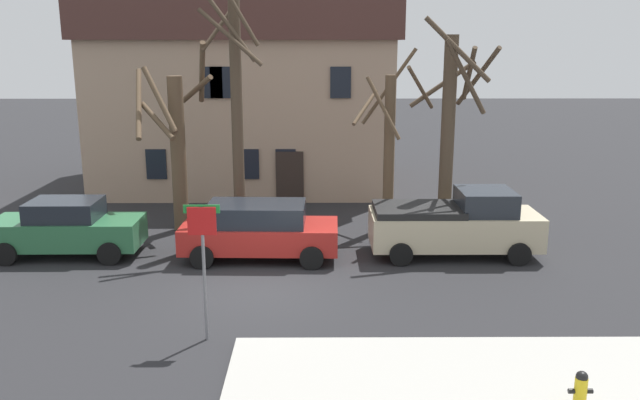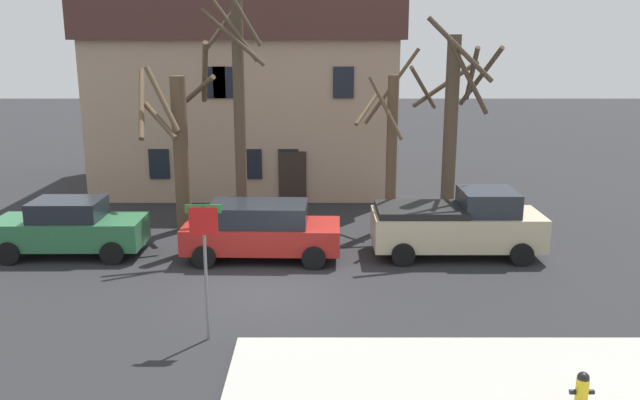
% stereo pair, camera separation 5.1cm
% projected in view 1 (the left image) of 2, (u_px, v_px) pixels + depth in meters
% --- Properties ---
extents(ground_plane, '(120.00, 120.00, 0.00)m').
position_uv_depth(ground_plane, '(259.00, 290.00, 16.97)').
color(ground_plane, '#262628').
extents(building_main, '(12.94, 8.83, 8.51)m').
position_uv_depth(building_main, '(247.00, 87.00, 29.21)').
color(building_main, tan).
rests_on(building_main, ground_plane).
extents(tree_bare_near, '(2.78, 2.75, 6.37)m').
position_uv_depth(tree_bare_near, '(176.00, 142.00, 21.70)').
color(tree_bare_near, brown).
rests_on(tree_bare_near, ground_plane).
extents(tree_bare_mid, '(2.08, 2.13, 8.57)m').
position_uv_depth(tree_bare_mid, '(236.00, 109.00, 20.67)').
color(tree_bare_mid, '#4C3D2D').
rests_on(tree_bare_mid, ground_plane).
extents(tree_bare_far, '(2.83, 2.81, 6.14)m').
position_uv_depth(tree_bare_far, '(389.00, 143.00, 21.96)').
color(tree_bare_far, brown).
rests_on(tree_bare_far, ground_plane).
extents(tree_bare_end, '(2.56, 2.54, 7.07)m').
position_uv_depth(tree_bare_end, '(450.00, 127.00, 20.75)').
color(tree_bare_end, '#4C3D2D').
rests_on(tree_bare_end, ground_plane).
extents(car_green_sedan, '(4.43, 1.97, 1.73)m').
position_uv_depth(car_green_sedan, '(67.00, 228.00, 19.51)').
color(car_green_sedan, '#2D6B42').
rests_on(car_green_sedan, ground_plane).
extents(car_red_wagon, '(4.66, 2.21, 1.69)m').
position_uv_depth(car_red_wagon, '(259.00, 230.00, 19.27)').
color(car_red_wagon, '#AD231E').
rests_on(car_red_wagon, ground_plane).
extents(pickup_truck_beige, '(5.04, 2.18, 2.02)m').
position_uv_depth(pickup_truck_beige, '(456.00, 224.00, 19.56)').
color(pickup_truck_beige, '#C6B793').
rests_on(pickup_truck_beige, ground_plane).
extents(fire_hydrant, '(0.42, 0.22, 0.68)m').
position_uv_depth(fire_hydrant, '(581.00, 389.00, 11.21)').
color(fire_hydrant, gold).
rests_on(fire_hydrant, sidewalk_slab).
extents(street_sign_pole, '(0.76, 0.07, 3.02)m').
position_uv_depth(street_sign_pole, '(203.00, 247.00, 13.64)').
color(street_sign_pole, slate).
rests_on(street_sign_pole, ground_plane).
extents(bicycle_leaning, '(1.72, 0.43, 1.03)m').
position_uv_depth(bicycle_leaning, '(97.00, 220.00, 22.28)').
color(bicycle_leaning, black).
rests_on(bicycle_leaning, ground_plane).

